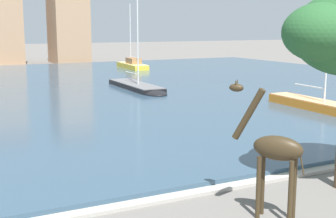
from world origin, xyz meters
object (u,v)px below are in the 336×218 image
at_px(sailboat_orange, 326,109).
at_px(sailboat_yellow, 131,66).
at_px(sailboat_black, 139,88).
at_px(giraffe_statue, 274,150).

bearing_deg(sailboat_orange, sailboat_yellow, 88.89).
bearing_deg(sailboat_black, giraffe_statue, -104.82).
height_order(sailboat_orange, sailboat_black, sailboat_orange).
relative_size(giraffe_statue, sailboat_orange, 0.42).
xyz_separation_m(sailboat_yellow, sailboat_black, (-7.24, -19.79, -0.20)).
distance_m(giraffe_statue, sailboat_yellow, 48.14).
relative_size(sailboat_yellow, sailboat_orange, 0.89).
bearing_deg(giraffe_statue, sailboat_black, 75.18).
distance_m(giraffe_statue, sailboat_orange, 17.56).
height_order(sailboat_yellow, sailboat_black, sailboat_black).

